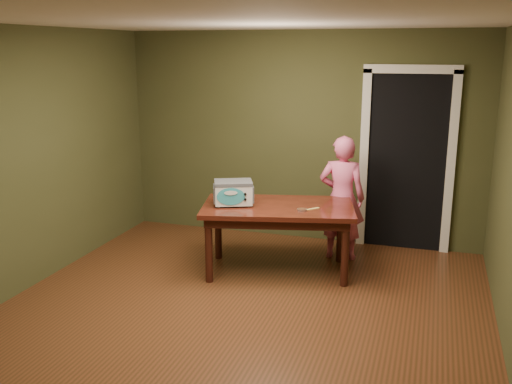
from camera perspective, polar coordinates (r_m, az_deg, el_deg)
floor at (r=5.25m, az=-2.22°, el=-12.80°), size 5.00×5.00×0.00m
room_shell at (r=4.72m, az=-2.42°, el=5.98°), size 4.52×5.02×2.61m
doorway at (r=7.30m, az=14.93°, el=3.26°), size 1.10×0.66×2.25m
dining_table at (r=6.12m, az=2.20°, el=-2.24°), size 1.76×1.24×0.75m
toy_oven at (r=6.08m, az=-2.29°, el=0.01°), size 0.49×0.42×0.26m
baking_pan at (r=5.90m, az=4.63°, el=-1.78°), size 0.10×0.10×0.02m
spatula at (r=5.97m, az=5.62°, el=-1.70°), size 0.14×0.15×0.01m
child at (r=6.59m, az=8.58°, el=-0.59°), size 0.53×0.36×1.44m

